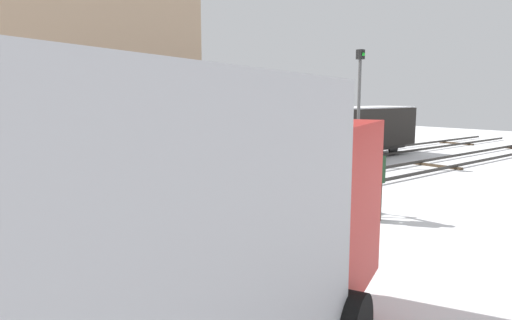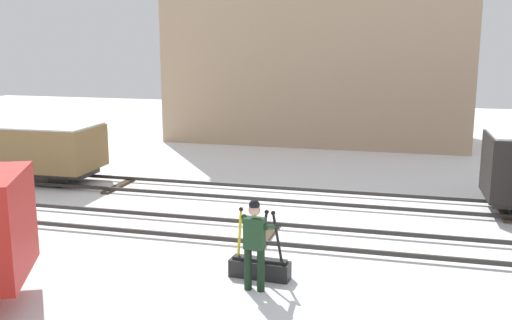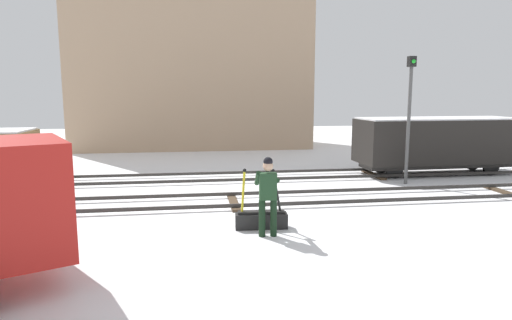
{
  "view_description": "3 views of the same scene",
  "coord_description": "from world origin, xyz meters",
  "px_view_note": "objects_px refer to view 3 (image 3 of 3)",
  "views": [
    {
      "loc": [
        -7.64,
        -8.82,
        2.74
      ],
      "look_at": [
        0.12,
        0.59,
        0.99
      ],
      "focal_mm": 31.47,
      "sensor_mm": 36.0,
      "label": 1
    },
    {
      "loc": [
        3.25,
        -13.46,
        4.78
      ],
      "look_at": [
        -0.72,
        1.69,
        1.56
      ],
      "focal_mm": 41.83,
      "sensor_mm": 36.0,
      "label": 2
    },
    {
      "loc": [
        -1.11,
        -12.36,
        3.17
      ],
      "look_at": [
        0.78,
        0.79,
        1.16
      ],
      "focal_mm": 30.51,
      "sensor_mm": 36.0,
      "label": 3
    }
  ],
  "objects_px": {
    "switch_lever_frame": "(261,218)",
    "signal_post": "(409,108)",
    "rail_worker": "(268,191)",
    "freight_car_back_track": "(437,142)"
  },
  "relations": [
    {
      "from": "switch_lever_frame",
      "to": "signal_post",
      "type": "xyz_separation_m",
      "value": [
        5.91,
        4.4,
        2.44
      ]
    },
    {
      "from": "signal_post",
      "to": "rail_worker",
      "type": "bearing_deg",
      "value": -139.54
    },
    {
      "from": "rail_worker",
      "to": "freight_car_back_track",
      "type": "bearing_deg",
      "value": 43.31
    },
    {
      "from": "switch_lever_frame",
      "to": "rail_worker",
      "type": "height_order",
      "value": "rail_worker"
    },
    {
      "from": "rail_worker",
      "to": "switch_lever_frame",
      "type": "bearing_deg",
      "value": 98.44
    },
    {
      "from": "switch_lever_frame",
      "to": "signal_post",
      "type": "height_order",
      "value": "signal_post"
    },
    {
      "from": "rail_worker",
      "to": "signal_post",
      "type": "relative_size",
      "value": 0.4
    },
    {
      "from": "switch_lever_frame",
      "to": "freight_car_back_track",
      "type": "height_order",
      "value": "freight_car_back_track"
    },
    {
      "from": "signal_post",
      "to": "switch_lever_frame",
      "type": "bearing_deg",
      "value": -143.32
    },
    {
      "from": "switch_lever_frame",
      "to": "signal_post",
      "type": "distance_m",
      "value": 7.77
    }
  ]
}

